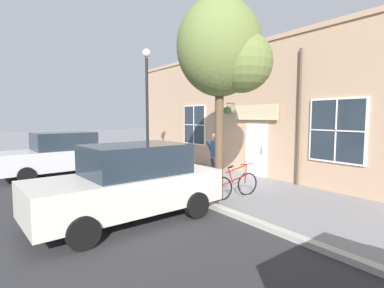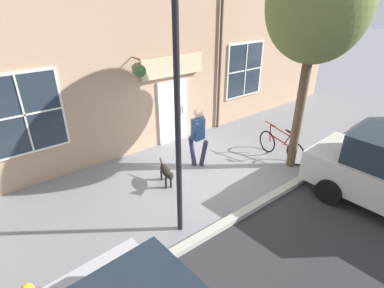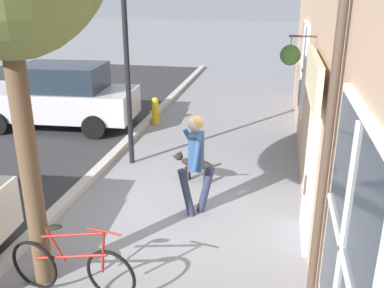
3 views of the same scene
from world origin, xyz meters
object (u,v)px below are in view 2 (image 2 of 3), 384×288
pedestrian_walking (198,132)px  street_tree_by_curb (316,10)px  dog_on_leash (166,172)px  leaning_bicycle (281,146)px  street_lamp (177,79)px

pedestrian_walking → street_tree_by_curb: size_ratio=0.31×
dog_on_leash → street_tree_by_curb: (1.29, 3.54, 3.79)m
leaning_bicycle → street_lamp: (0.68, -4.27, 2.86)m
street_tree_by_curb → street_lamp: 4.34m
dog_on_leash → street_tree_by_curb: 5.34m
dog_on_leash → street_lamp: size_ratio=0.22×
pedestrian_walking → street_lamp: 3.46m
street_lamp → street_tree_by_curb: bearing=93.7°
street_tree_by_curb → leaning_bicycle: size_ratio=3.25×
dog_on_leash → street_tree_by_curb: size_ratio=0.19×
leaning_bicycle → street_lamp: street_lamp is taller
pedestrian_walking → leaning_bicycle: size_ratio=1.01×
street_tree_by_curb → leaning_bicycle: street_tree_by_curb is taller
pedestrian_walking → leaning_bicycle: bearing=63.4°
dog_on_leash → leaning_bicycle: leaning_bicycle is taller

